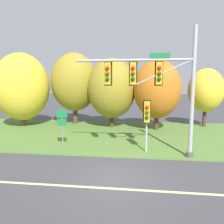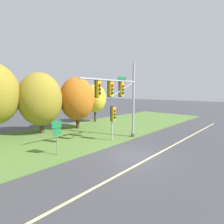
# 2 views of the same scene
# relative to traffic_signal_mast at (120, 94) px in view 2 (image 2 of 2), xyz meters

# --- Properties ---
(ground_plane) EXTENTS (160.00, 160.00, 0.00)m
(ground_plane) POSITION_rel_traffic_signal_mast_xyz_m (-1.93, -2.86, -4.31)
(ground_plane) COLOR #3D3D42
(lane_stripe) EXTENTS (36.00, 0.16, 0.01)m
(lane_stripe) POSITION_rel_traffic_signal_mast_xyz_m (-1.93, -4.06, -4.31)
(lane_stripe) COLOR beige
(lane_stripe) RESTS_ON ground
(grass_verge) EXTENTS (48.00, 11.50, 0.10)m
(grass_verge) POSITION_rel_traffic_signal_mast_xyz_m (-1.93, 5.39, -4.26)
(grass_verge) COLOR #517533
(grass_verge) RESTS_ON ground
(traffic_signal_mast) EXTENTS (6.69, 0.49, 7.16)m
(traffic_signal_mast) POSITION_rel_traffic_signal_mast_xyz_m (0.00, 0.00, 0.00)
(traffic_signal_mast) COLOR #9EA0A5
(traffic_signal_mast) RESTS_ON grass_verge
(pedestrian_signal_near_kerb) EXTENTS (0.46, 0.55, 3.15)m
(pedestrian_signal_near_kerb) POSITION_rel_traffic_signal_mast_xyz_m (-0.42, 0.47, -1.93)
(pedestrian_signal_near_kerb) COLOR #9EA0A5
(pedestrian_signal_near_kerb) RESTS_ON grass_verge
(route_sign_post) EXTENTS (0.73, 0.08, 2.49)m
(route_sign_post) POSITION_rel_traffic_signal_mast_xyz_m (-5.78, 0.95, -2.58)
(route_sign_post) COLOR slate
(route_sign_post) RESTS_ON grass_verge
(tree_behind_signpost) EXTENTS (4.52, 4.52, 6.49)m
(tree_behind_signpost) POSITION_rel_traffic_signal_mast_xyz_m (-3.46, 8.17, -0.56)
(tree_behind_signpost) COLOR #423021
(tree_behind_signpost) RESTS_ON grass_verge
(tree_mid_verge) EXTENTS (4.14, 4.14, 6.20)m
(tree_mid_verge) POSITION_rel_traffic_signal_mast_xyz_m (0.68, 7.34, -0.61)
(tree_mid_verge) COLOR #423021
(tree_mid_verge) RESTS_ON grass_verge
(tree_tall_centre) EXTENTS (3.30, 3.30, 5.54)m
(tree_tall_centre) POSITION_rel_traffic_signal_mast_xyz_m (5.38, 9.38, -0.75)
(tree_tall_centre) COLOR #423021
(tree_tall_centre) RESTS_ON grass_verge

